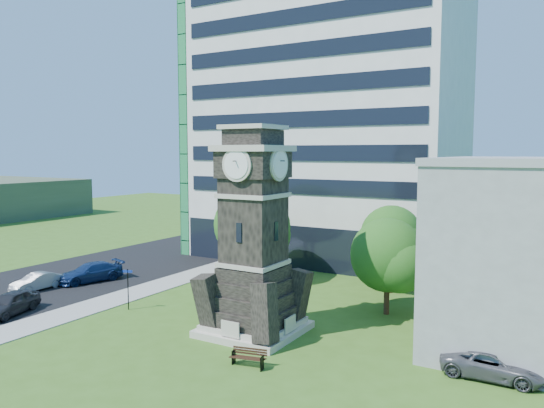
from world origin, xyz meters
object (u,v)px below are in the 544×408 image
Objects in this scene: car_east_lot at (493,364)px; car_street_north at (90,272)px; car_street_south at (10,303)px; car_street_mid at (37,282)px; park_bench at (248,357)px; street_sign at (128,284)px; clock_tower at (254,245)px.

car_street_north is at bearing 83.26° from car_east_lot.
car_street_south is 1.12× the size of car_street_mid.
car_street_mid is 22.59m from park_bench.
car_east_lot is 11.77m from park_bench.
car_street_south is 7.66m from street_sign.
clock_tower reaches higher than car_street_mid.
car_street_mid is at bearing 90.41° from car_east_lot.
clock_tower is 10.44m from street_sign.
clock_tower is 6.81× the size of park_bench.
car_east_lot is at bearing -6.34° from car_street_south.
car_street_south is 2.48× the size of park_bench.
clock_tower reaches higher than park_bench.
park_bench is at bearing -37.57° from street_sign.
car_street_south is at bearing 169.80° from park_bench.
street_sign is (-12.28, 3.87, 1.27)m from park_bench.
car_street_mid is at bearing -92.26° from car_street_north.
car_street_north is 22.28m from park_bench.
car_street_mid is (-19.78, -0.41, -4.63)m from clock_tower.
car_east_lot is (32.99, 0.81, 0.01)m from car_street_mid.
street_sign reaches higher than park_bench.
car_east_lot is 1.68× the size of street_sign.
car_street_mid is at bearing 159.41° from street_sign.
car_street_south is at bearing -56.06° from car_street_north.
car_street_south reaches higher than car_east_lot.
clock_tower reaches higher than car_east_lot.
street_sign is (5.93, 4.75, 1.01)m from car_street_south.
car_street_south is at bearing 100.05° from car_east_lot.
car_street_north is at bearing 71.53° from car_street_mid.
car_street_south is at bearing -48.92° from car_street_mid.
car_street_north is 1.12× the size of car_east_lot.
street_sign is at bearing 21.34° from car_street_south.
clock_tower is at bearing 90.72° from car_east_lot.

